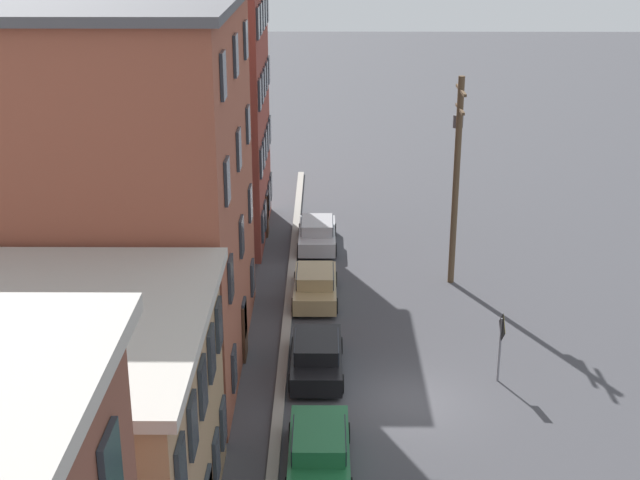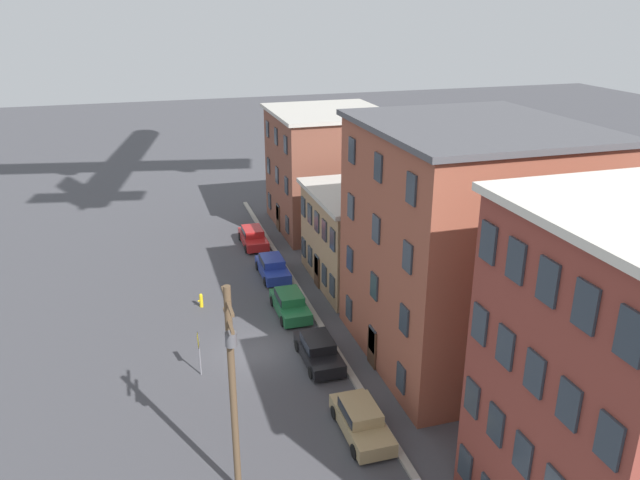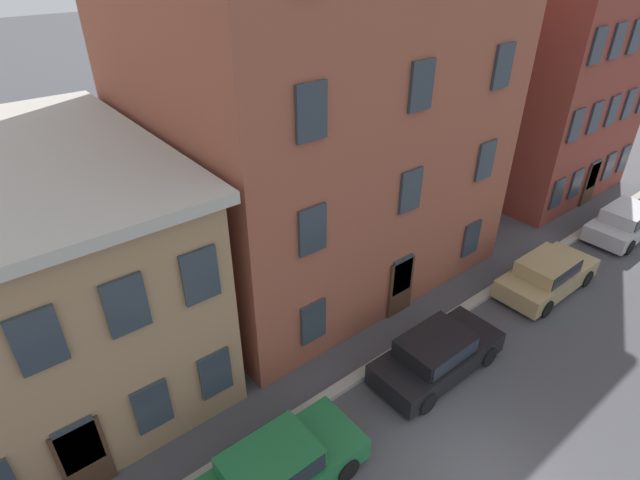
% 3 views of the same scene
% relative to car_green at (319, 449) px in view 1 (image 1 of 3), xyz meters
% --- Properties ---
extents(ground_plane, '(200.00, 200.00, 0.00)m').
position_rel_car_green_xyz_m(ground_plane, '(4.10, -3.11, -0.75)').
color(ground_plane, '#424247').
extents(kerb_strip, '(56.00, 0.36, 0.16)m').
position_rel_car_green_xyz_m(kerb_strip, '(4.10, 1.39, -0.67)').
color(kerb_strip, '#9E998E').
rests_on(kerb_strip, ground_plane).
extents(apartment_far, '(12.15, 10.77, 13.18)m').
position_rel_car_green_xyz_m(apartment_far, '(7.25, 8.02, 5.85)').
color(apartment_far, brown).
rests_on(apartment_far, ground_plane).
extents(apartment_annex, '(8.85, 11.25, 13.03)m').
position_rel_car_green_xyz_m(apartment_annex, '(20.84, 8.25, 5.78)').
color(apartment_annex, brown).
rests_on(apartment_annex, ground_plane).
extents(car_green, '(4.40, 1.92, 1.43)m').
position_rel_car_green_xyz_m(car_green, '(0.00, 0.00, 0.00)').
color(car_green, '#1E6638').
rests_on(car_green, ground_plane).
extents(car_black, '(4.40, 1.92, 1.43)m').
position_rel_car_green_xyz_m(car_black, '(6.02, 0.13, 0.00)').
color(car_black, black).
rests_on(car_black, ground_plane).
extents(car_tan, '(4.40, 1.92, 1.43)m').
position_rel_car_green_xyz_m(car_tan, '(12.54, 0.26, 0.00)').
color(car_tan, tan).
rests_on(car_tan, ground_plane).
extents(car_silver, '(4.40, 1.92, 1.43)m').
position_rel_car_green_xyz_m(car_silver, '(19.07, 0.24, 0.00)').
color(car_silver, '#B7B7BC').
rests_on(car_silver, ground_plane).
extents(caution_sign, '(1.06, 0.08, 2.64)m').
position_rel_car_green_xyz_m(caution_sign, '(5.49, -6.37, 1.03)').
color(caution_sign, slate).
rests_on(caution_sign, ground_plane).
extents(utility_pole, '(2.40, 0.44, 9.33)m').
position_rel_car_green_xyz_m(utility_pole, '(14.59, -5.86, 4.49)').
color(utility_pole, brown).
rests_on(utility_pole, ground_plane).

